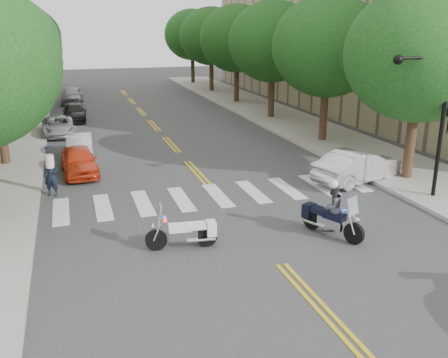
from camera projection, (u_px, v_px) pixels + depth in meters
name	position (u px, v px, depth m)	size (l,w,h in m)	color
ground	(281.00, 265.00, 14.70)	(140.00, 140.00, 0.00)	#38383A
sidewalk_left	(7.00, 133.00, 32.00)	(5.00, 60.00, 0.15)	#9E9991
sidewalk_right	(279.00, 117.00, 37.43)	(5.00, 60.00, 0.15)	#9E9991
tree_l_2	(8.00, 45.00, 30.57)	(6.40, 6.40, 8.45)	#382316
tree_l_3	(18.00, 41.00, 37.85)	(6.40, 6.40, 8.45)	#382316
tree_l_4	(25.00, 38.00, 45.14)	(6.40, 6.40, 8.45)	#382316
tree_l_5	(30.00, 36.00, 52.42)	(6.40, 6.40, 8.45)	#382316
tree_r_0	(420.00, 54.00, 21.02)	(6.40, 6.40, 8.45)	#382316
tree_r_1	(328.00, 46.00, 28.31)	(6.40, 6.40, 8.45)	#382316
tree_r_2	(273.00, 42.00, 35.59)	(6.40, 6.40, 8.45)	#382316
tree_r_3	(237.00, 39.00, 42.88)	(6.40, 6.40, 8.45)	#382316
tree_r_4	(211.00, 36.00, 50.16)	(6.40, 6.40, 8.45)	#382316
tree_r_5	(192.00, 35.00, 57.45)	(6.40, 6.40, 8.45)	#382316
traffic_signal_pole	(434.00, 108.00, 18.98)	(2.82, 0.42, 6.00)	black
motorcycle_police	(331.00, 211.00, 16.51)	(1.25, 2.27, 1.95)	black
motorcycle_parked	(188.00, 232.00, 15.69)	(2.28, 0.66, 1.47)	black
officer_standing	(51.00, 176.00, 20.34)	(0.61, 0.40, 1.67)	black
convertible	(358.00, 166.00, 22.18)	(1.55, 4.43, 1.46)	silver
parked_car_a	(79.00, 161.00, 23.32)	(1.55, 3.85, 1.31)	red
parked_car_b	(80.00, 146.00, 26.24)	(1.28, 3.68, 1.21)	#BBBBBB
parked_car_c	(58.00, 126.00, 31.58)	(1.94, 4.20, 1.17)	#A3A7AB
parked_car_d	(74.00, 112.00, 36.36)	(1.65, 4.07, 1.18)	black
parked_car_e	(72.00, 95.00, 43.96)	(1.73, 4.29, 1.46)	#A2A3A8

